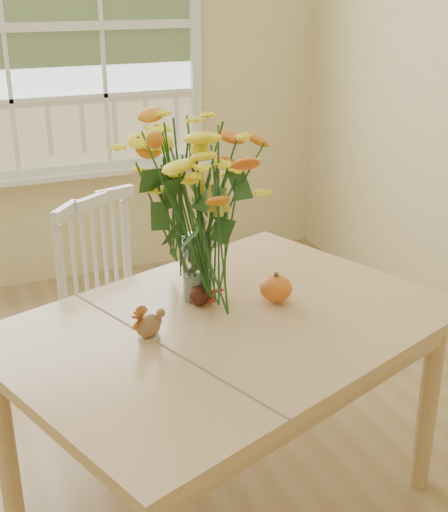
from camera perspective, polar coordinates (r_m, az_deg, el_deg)
name	(u,v)px	position (r m, az deg, el deg)	size (l,w,h in m)	color
wall_back	(6,64)	(4.20, -17.69, 14.96)	(4.00, 0.02, 2.70)	#F0E199
window	(3,31)	(4.15, -17.93, 17.39)	(2.42, 0.12, 1.74)	silver
dining_table	(226,345)	(2.29, 0.20, -7.44)	(1.68, 1.44, 0.76)	tan
windsor_chair	(116,303)	(2.90, -9.01, -3.86)	(0.61, 0.60, 0.96)	white
flower_vase	(196,204)	(2.27, -2.33, 4.34)	(0.48, 0.48, 0.57)	white
pumpkin	(276,289)	(2.36, 4.33, -2.80)	(0.11, 0.11, 0.09)	orange
turkey_figurine	(149,326)	(2.13, -6.31, -5.82)	(0.11, 0.10, 0.11)	#CCB78C
dark_gourd	(200,296)	(2.33, -2.02, -3.36)	(0.13, 0.11, 0.07)	#38160F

